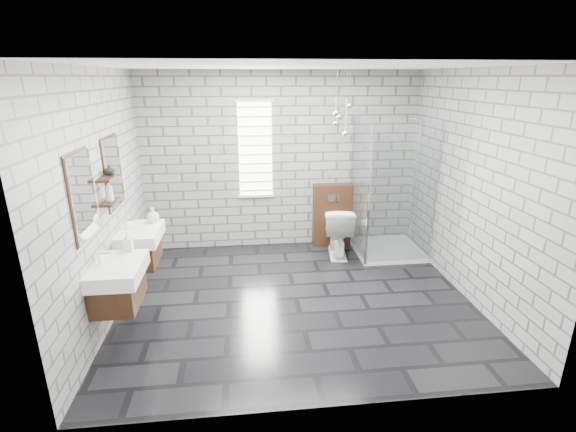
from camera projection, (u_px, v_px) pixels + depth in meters
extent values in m
cube|color=black|center=(296.00, 299.00, 5.15)|extent=(4.20, 3.60, 0.02)
cube|color=white|center=(298.00, 65.00, 4.28)|extent=(4.20, 3.60, 0.02)
cube|color=gray|center=(281.00, 162.00, 6.42)|extent=(4.20, 0.02, 2.70)
cube|color=gray|center=(330.00, 258.00, 3.01)|extent=(4.20, 0.02, 2.70)
cube|color=gray|center=(103.00, 198.00, 4.49)|extent=(0.02, 3.60, 2.70)
cube|color=gray|center=(473.00, 188.00, 4.94)|extent=(0.02, 3.60, 2.70)
cube|color=#3D2212|center=(118.00, 291.00, 4.20)|extent=(0.42, 0.62, 0.30)
cube|color=silver|center=(139.00, 287.00, 4.21)|extent=(0.02, 0.35, 0.01)
cube|color=white|center=(118.00, 270.00, 4.13)|extent=(0.47, 0.70, 0.15)
cylinder|color=silver|center=(100.00, 259.00, 4.07)|extent=(0.04, 0.04, 0.12)
cylinder|color=silver|center=(104.00, 254.00, 4.06)|extent=(0.10, 0.02, 0.02)
cube|color=white|center=(83.00, 196.00, 3.86)|extent=(0.03, 0.55, 0.80)
cube|color=#3D2212|center=(82.00, 196.00, 3.86)|extent=(0.01, 0.59, 0.84)
cube|color=#3D2212|center=(140.00, 252.00, 5.13)|extent=(0.42, 0.62, 0.30)
cube|color=silver|center=(157.00, 249.00, 5.14)|extent=(0.02, 0.35, 0.01)
cube|color=white|center=(140.00, 235.00, 5.06)|extent=(0.47, 0.70, 0.15)
cylinder|color=silver|center=(126.00, 225.00, 5.00)|extent=(0.04, 0.04, 0.12)
cylinder|color=silver|center=(130.00, 221.00, 4.99)|extent=(0.10, 0.02, 0.02)
cube|color=white|center=(113.00, 173.00, 4.79)|extent=(0.03, 0.55, 0.80)
cube|color=#3D2212|center=(112.00, 173.00, 4.79)|extent=(0.01, 0.59, 0.84)
cube|color=#3D2212|center=(110.00, 202.00, 4.46)|extent=(0.14, 0.30, 0.03)
cube|color=#3D2212|center=(106.00, 179.00, 4.38)|extent=(0.14, 0.30, 0.03)
cube|color=white|center=(255.00, 150.00, 6.29)|extent=(0.50, 0.02, 1.40)
cube|color=white|center=(254.00, 100.00, 6.05)|extent=(0.56, 0.04, 0.04)
cube|color=white|center=(256.00, 196.00, 6.51)|extent=(0.56, 0.04, 0.04)
cube|color=white|center=(256.00, 190.00, 6.47)|extent=(0.48, 0.01, 0.02)
cube|color=white|center=(256.00, 182.00, 6.43)|extent=(0.48, 0.01, 0.02)
cube|color=white|center=(256.00, 173.00, 6.38)|extent=(0.48, 0.01, 0.02)
cube|color=white|center=(256.00, 164.00, 6.34)|extent=(0.48, 0.01, 0.02)
cube|color=white|center=(255.00, 155.00, 6.29)|extent=(0.48, 0.01, 0.02)
cube|color=white|center=(255.00, 145.00, 6.25)|extent=(0.48, 0.01, 0.02)
cube|color=white|center=(255.00, 136.00, 6.21)|extent=(0.48, 0.01, 0.02)
cube|color=white|center=(255.00, 126.00, 6.16)|extent=(0.48, 0.01, 0.02)
cube|color=white|center=(254.00, 117.00, 6.12)|extent=(0.48, 0.01, 0.03)
cube|color=white|center=(254.00, 107.00, 6.07)|extent=(0.48, 0.01, 0.03)
cube|color=#3D2212|center=(332.00, 215.00, 6.67)|extent=(0.60, 0.20, 1.00)
cube|color=silver|center=(334.00, 198.00, 6.48)|extent=(0.18, 0.01, 0.12)
cube|color=white|center=(386.00, 249.00, 6.53)|extent=(1.00, 1.00, 0.06)
cube|color=silver|center=(404.00, 196.00, 5.75)|extent=(1.00, 0.01, 2.00)
cube|color=silver|center=(359.00, 188.00, 6.16)|extent=(0.01, 1.00, 2.00)
cube|color=silver|center=(369.00, 197.00, 5.70)|extent=(0.03, 0.03, 2.00)
cube|color=silver|center=(437.00, 195.00, 5.80)|extent=(0.03, 0.03, 2.00)
cylinder|color=silver|center=(415.00, 179.00, 6.42)|extent=(0.02, 0.02, 1.80)
cylinder|color=silver|center=(416.00, 118.00, 6.12)|extent=(0.14, 0.14, 0.02)
sphere|color=silver|center=(336.00, 113.00, 5.77)|extent=(0.09, 0.09, 0.09)
cylinder|color=silver|center=(337.00, 89.00, 5.67)|extent=(0.01, 0.01, 0.53)
sphere|color=silver|center=(345.00, 133.00, 5.91)|extent=(0.09, 0.09, 0.09)
cylinder|color=silver|center=(347.00, 100.00, 5.76)|extent=(0.01, 0.01, 0.82)
sphere|color=silver|center=(339.00, 117.00, 5.90)|extent=(0.09, 0.09, 0.09)
cylinder|color=silver|center=(340.00, 92.00, 5.79)|extent=(0.01, 0.01, 0.60)
sphere|color=silver|center=(336.00, 123.00, 5.94)|extent=(0.09, 0.09, 0.09)
cylinder|color=silver|center=(337.00, 95.00, 5.82)|extent=(0.01, 0.01, 0.68)
sphere|color=silver|center=(349.00, 106.00, 5.86)|extent=(0.09, 0.09, 0.09)
cylinder|color=silver|center=(350.00, 86.00, 5.78)|extent=(0.01, 0.01, 0.44)
imported|color=white|center=(338.00, 231.00, 6.31)|extent=(0.52, 0.80, 0.77)
imported|color=#B2B2B2|center=(127.00, 242.00, 4.37)|extent=(0.10, 0.10, 0.20)
imported|color=#B2B2B2|center=(153.00, 215.00, 5.24)|extent=(0.17, 0.17, 0.19)
imported|color=#B2B2B2|center=(109.00, 191.00, 4.41)|extent=(0.11, 0.11, 0.23)
imported|color=#B2B2B2|center=(110.00, 170.00, 4.46)|extent=(0.12, 0.12, 0.11)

